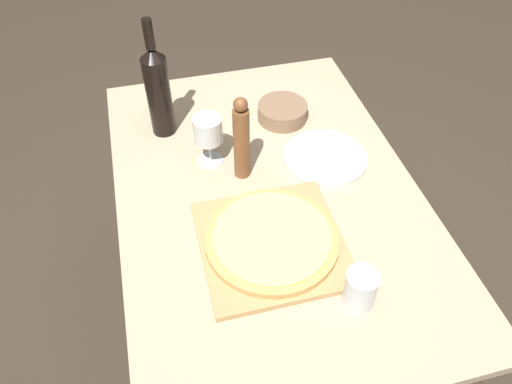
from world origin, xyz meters
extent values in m
plane|color=#382D23|center=(0.00, 0.00, 0.00)|extent=(12.00, 12.00, 0.00)
cube|color=tan|center=(0.00, 0.00, 0.73)|extent=(0.83, 1.23, 0.03)
cylinder|color=brown|center=(-0.36, 0.56, 0.36)|extent=(0.06, 0.06, 0.72)
cylinder|color=brown|center=(0.36, 0.56, 0.36)|extent=(0.06, 0.06, 0.72)
cube|color=tan|center=(-0.04, -0.19, 0.75)|extent=(0.36, 0.36, 0.02)
cylinder|color=tan|center=(-0.04, -0.19, 0.77)|extent=(0.34, 0.34, 0.02)
cylinder|color=#EAD67A|center=(-0.04, -0.19, 0.78)|extent=(0.30, 0.30, 0.01)
cylinder|color=black|center=(-0.25, 0.34, 0.87)|extent=(0.07, 0.07, 0.26)
cone|color=black|center=(-0.25, 0.34, 1.02)|extent=(0.07, 0.07, 0.03)
cylinder|color=black|center=(-0.25, 0.34, 1.08)|extent=(0.03, 0.03, 0.09)
cylinder|color=brown|center=(-0.05, 0.09, 0.86)|extent=(0.05, 0.05, 0.22)
sphere|color=brown|center=(-0.05, 0.09, 0.99)|extent=(0.04, 0.04, 0.04)
cylinder|color=silver|center=(-0.13, 0.16, 0.75)|extent=(0.07, 0.07, 0.00)
cylinder|color=silver|center=(-0.13, 0.16, 0.79)|extent=(0.01, 0.01, 0.08)
cylinder|color=silver|center=(-0.13, 0.16, 0.86)|extent=(0.08, 0.08, 0.08)
cylinder|color=#84664C|center=(0.13, 0.31, 0.77)|extent=(0.16, 0.16, 0.05)
cylinder|color=silver|center=(0.11, -0.39, 0.80)|extent=(0.08, 0.08, 0.10)
cylinder|color=silver|center=(0.20, 0.09, 0.75)|extent=(0.25, 0.25, 0.01)
camera|label=1|loc=(-0.27, -0.93, 1.75)|focal=35.00mm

